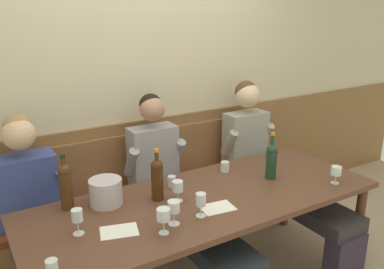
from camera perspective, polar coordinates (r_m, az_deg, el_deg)
room_wall_back at (r=3.35m, az=-7.50°, el=8.35°), size 6.80×0.08×2.80m
wood_wainscot_panel at (r=3.55m, az=-6.57°, el=-6.00°), size 6.80×0.03×1.03m
wall_bench at (r=3.48m, az=-4.94°, el=-10.74°), size 2.70×0.42×0.94m
dining_table at (r=2.73m, az=2.00°, el=-10.16°), size 2.40×0.90×0.73m
person_left_seat at (r=2.72m, az=-20.73°, el=-12.51°), size 0.52×1.36×1.26m
person_center_left_seat at (r=2.99m, az=-2.04°, el=-8.52°), size 0.49×1.35×1.30m
person_right_seat at (r=3.51m, az=11.33°, el=-4.40°), size 0.50×1.36×1.31m
ice_bucket at (r=2.63m, az=-12.11°, el=-7.95°), size 0.21×0.21×0.17m
wine_bottle_amber_mid at (r=2.61m, az=-17.47°, el=-6.82°), size 0.08×0.08×0.36m
wine_bottle_clear_water at (r=2.62m, az=-4.95°, el=-6.17°), size 0.08×0.08×0.35m
wine_bottle_green_tall at (r=2.99m, az=11.17°, el=-3.54°), size 0.08×0.08×0.35m
wine_glass_by_bottle at (r=2.26m, az=-4.06°, el=-11.31°), size 0.08×0.08×0.15m
wine_glass_center_rear at (r=3.04m, az=19.73°, el=-4.96°), size 0.07×0.07×0.13m
wine_glass_mid_right at (r=2.43m, az=1.26°, el=-9.39°), size 0.06×0.06×0.15m
wine_glass_right_end at (r=2.34m, az=-15.96°, el=-11.09°), size 0.06×0.06×0.15m
wine_glass_center_front at (r=2.61m, az=-2.06°, el=-7.49°), size 0.07×0.07×0.14m
wine_glass_near_bucket at (r=2.35m, az=-2.60°, el=-10.36°), size 0.07×0.07×0.15m
water_tumbler_center at (r=2.07m, az=-19.19°, el=-17.54°), size 0.06×0.06×0.09m
water_tumbler_left at (r=2.84m, az=-2.89°, el=-6.64°), size 0.06×0.06×0.08m
water_tumbler_right at (r=3.10m, az=4.69°, el=-4.56°), size 0.07×0.07×0.08m
tasting_sheet_left_guest at (r=2.36m, az=-10.28°, el=-13.31°), size 0.24×0.20×0.00m
tasting_sheet_right_guest at (r=2.57m, az=3.61°, el=-10.30°), size 0.23×0.18×0.00m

